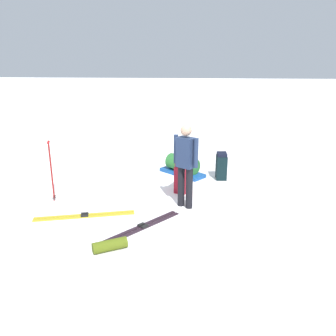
# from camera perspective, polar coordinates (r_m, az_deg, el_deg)

# --- Properties ---
(ground_plane) EXTENTS (80.00, 80.00, 0.00)m
(ground_plane) POSITION_cam_1_polar(r_m,az_deg,el_deg) (7.65, 0.00, -4.99)
(ground_plane) COLOR white
(skier_standing) EXTENTS (0.37, 0.49, 1.70)m
(skier_standing) POSITION_cam_1_polar(r_m,az_deg,el_deg) (6.95, 2.86, 0.97)
(skier_standing) COLOR black
(skier_standing) RESTS_ON ground_plane
(ski_pair_near) EXTENTS (0.63, 1.89, 0.05)m
(ski_pair_near) POSITION_cam_1_polar(r_m,az_deg,el_deg) (7.04, -13.34, -7.53)
(ski_pair_near) COLOR gold
(ski_pair_near) RESTS_ON ground_plane
(ski_pair_far) EXTENTS (1.40, 1.24, 0.05)m
(ski_pair_far) POSITION_cam_1_polar(r_m,az_deg,el_deg) (6.47, -4.07, -9.44)
(ski_pair_far) COLOR black
(ski_pair_far) RESTS_ON ground_plane
(backpack_large_dark) EXTENTS (0.43, 0.38, 0.69)m
(backpack_large_dark) POSITION_cam_1_polar(r_m,az_deg,el_deg) (7.92, 2.35, -1.55)
(backpack_large_dark) COLOR maroon
(backpack_large_dark) RESTS_ON ground_plane
(backpack_bright) EXTENTS (0.34, 0.27, 0.68)m
(backpack_bright) POSITION_cam_1_polar(r_m,az_deg,el_deg) (8.84, 8.63, 0.30)
(backpack_bright) COLOR black
(backpack_bright) RESTS_ON ground_plane
(ski_poles_planted_near) EXTENTS (0.18, 0.10, 1.29)m
(ski_poles_planted_near) POSITION_cam_1_polar(r_m,az_deg,el_deg) (7.75, -18.41, 0.03)
(ski_poles_planted_near) COLOR maroon
(ski_poles_planted_near) RESTS_ON ground_plane
(gear_sled) EXTENTS (1.13, 1.23, 0.49)m
(gear_sled) POSITION_cam_1_polar(r_m,az_deg,el_deg) (9.11, 2.35, 0.32)
(gear_sled) COLOR #174995
(gear_sled) RESTS_ON ground_plane
(sleeping_mat_rolled) EXTENTS (0.42, 0.57, 0.18)m
(sleeping_mat_rolled) POSITION_cam_1_polar(r_m,az_deg,el_deg) (5.80, -9.39, -12.23)
(sleeping_mat_rolled) COLOR #516216
(sleeping_mat_rolled) RESTS_ON ground_plane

